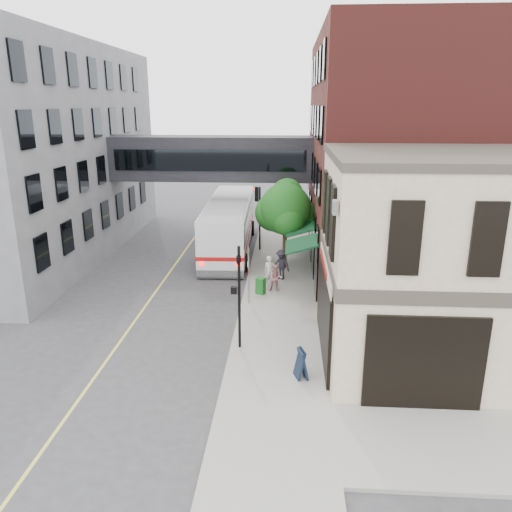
# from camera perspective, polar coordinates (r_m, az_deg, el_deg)

# --- Properties ---
(ground) EXTENTS (120.00, 120.00, 0.00)m
(ground) POSITION_cam_1_polar(r_m,az_deg,el_deg) (20.16, -3.58, -13.26)
(ground) COLOR #38383A
(ground) RESTS_ON ground
(sidewalk_main) EXTENTS (4.00, 60.00, 0.15)m
(sidewalk_main) POSITION_cam_1_polar(r_m,az_deg,el_deg) (32.84, 2.92, -0.89)
(sidewalk_main) COLOR gray
(sidewalk_main) RESTS_ON ground
(corner_building) EXTENTS (10.19, 8.12, 8.45)m
(corner_building) POSITION_cam_1_polar(r_m,az_deg,el_deg) (21.22, 21.74, -0.49)
(corner_building) COLOR #B8A78C
(corner_building) RESTS_ON ground
(brick_building) EXTENTS (13.76, 18.00, 14.00)m
(brick_building) POSITION_cam_1_polar(r_m,az_deg,el_deg) (33.30, 17.25, 10.80)
(brick_building) COLOR #561E1B
(brick_building) RESTS_ON ground
(opposite_building) EXTENTS (14.00, 24.00, 14.00)m
(opposite_building) POSITION_cam_1_polar(r_m,az_deg,el_deg) (38.60, -26.88, 10.53)
(opposite_building) COLOR #5E5E63
(opposite_building) RESTS_ON ground
(skyway_bridge) EXTENTS (14.00, 3.18, 3.00)m
(skyway_bridge) POSITION_cam_1_polar(r_m,az_deg,el_deg) (35.85, -4.99, 11.09)
(skyway_bridge) COLOR black
(skyway_bridge) RESTS_ON ground
(traffic_signal_near) EXTENTS (0.44, 0.22, 4.60)m
(traffic_signal_near) POSITION_cam_1_polar(r_m,az_deg,el_deg) (20.64, -2.03, -3.32)
(traffic_signal_near) COLOR black
(traffic_signal_near) RESTS_ON sidewalk_main
(traffic_signal_far) EXTENTS (0.53, 0.28, 4.50)m
(traffic_signal_far) POSITION_cam_1_polar(r_m,az_deg,el_deg) (34.99, 0.21, 5.77)
(traffic_signal_far) COLOR black
(traffic_signal_far) RESTS_ON sidewalk_main
(street_sign_pole) EXTENTS (0.08, 0.75, 3.00)m
(street_sign_pole) POSITION_cam_1_polar(r_m,az_deg,el_deg) (25.69, -0.86, -1.66)
(street_sign_pole) COLOR gray
(street_sign_pole) RESTS_ON sidewalk_main
(street_tree) EXTENTS (3.80, 3.20, 5.60)m
(street_tree) POSITION_cam_1_polar(r_m,az_deg,el_deg) (31.11, 3.36, 5.40)
(street_tree) COLOR #382619
(street_tree) RESTS_ON sidewalk_main
(lane_marking) EXTENTS (0.12, 40.00, 0.01)m
(lane_marking) POSITION_cam_1_polar(r_m,az_deg,el_deg) (30.00, -10.72, -3.08)
(lane_marking) COLOR #D8CC4C
(lane_marking) RESTS_ON ground
(bus) EXTENTS (3.52, 13.31, 3.56)m
(bus) POSITION_cam_1_polar(r_m,az_deg,el_deg) (35.78, -3.08, 3.80)
(bus) COLOR white
(bus) RESTS_ON ground
(pedestrian_a) EXTENTS (0.76, 0.60, 1.81)m
(pedestrian_a) POSITION_cam_1_polar(r_m,az_deg,el_deg) (28.20, 1.57, -1.81)
(pedestrian_a) COLOR silver
(pedestrian_a) RESTS_ON sidewalk_main
(pedestrian_b) EXTENTS (0.75, 0.58, 1.52)m
(pedestrian_b) POSITION_cam_1_polar(r_m,az_deg,el_deg) (27.63, 2.26, -2.54)
(pedestrian_b) COLOR tan
(pedestrian_b) RESTS_ON sidewalk_main
(pedestrian_c) EXTENTS (1.35, 1.22, 1.82)m
(pedestrian_c) POSITION_cam_1_polar(r_m,az_deg,el_deg) (29.51, 2.90, -0.97)
(pedestrian_c) COLOR black
(pedestrian_c) RESTS_ON sidewalk_main
(newspaper_box) EXTENTS (0.58, 0.55, 0.91)m
(newspaper_box) POSITION_cam_1_polar(r_m,az_deg,el_deg) (27.36, 0.54, -3.42)
(newspaper_box) COLOR #155D1B
(newspaper_box) RESTS_ON sidewalk_main
(sandwich_board) EXTENTS (0.58, 0.74, 1.15)m
(sandwich_board) POSITION_cam_1_polar(r_m,az_deg,el_deg) (19.38, 5.19, -12.16)
(sandwich_board) COLOR black
(sandwich_board) RESTS_ON sidewalk_main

